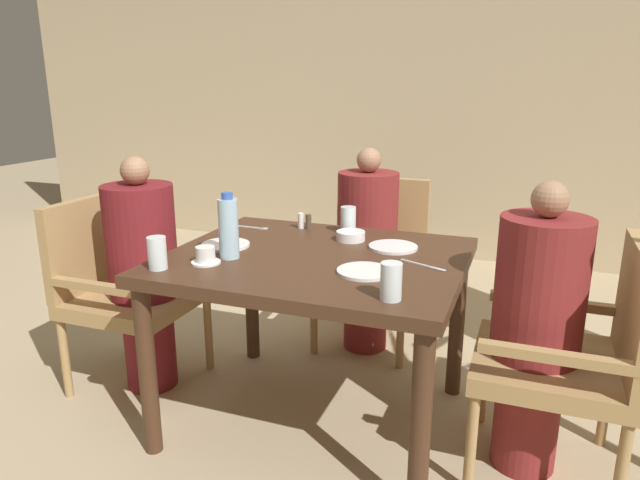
# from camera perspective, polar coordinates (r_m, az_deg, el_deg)

# --- Properties ---
(ground_plane) EXTENTS (16.00, 16.00, 0.00)m
(ground_plane) POSITION_cam_1_polar(r_m,az_deg,el_deg) (2.66, -0.40, -17.37)
(ground_plane) COLOR tan
(wall_back) EXTENTS (8.00, 0.06, 2.80)m
(wall_back) POSITION_cam_1_polar(r_m,az_deg,el_deg) (4.83, 11.44, 14.76)
(wall_back) COLOR tan
(wall_back) RESTS_ON ground_plane
(dining_table) EXTENTS (1.19, 1.00, 0.76)m
(dining_table) POSITION_cam_1_polar(r_m,az_deg,el_deg) (2.36, -0.43, -3.74)
(dining_table) COLOR #422819
(dining_table) RESTS_ON ground_plane
(chair_left_side) EXTENTS (0.54, 0.54, 0.91)m
(chair_left_side) POSITION_cam_1_polar(r_m,az_deg,el_deg) (2.91, -19.33, -4.11)
(chair_left_side) COLOR #A88451
(chair_left_side) RESTS_ON ground_plane
(diner_in_left_chair) EXTENTS (0.32, 0.32, 1.13)m
(diner_in_left_chair) POSITION_cam_1_polar(r_m,az_deg,el_deg) (2.80, -17.21, -3.14)
(diner_in_left_chair) COLOR maroon
(diner_in_left_chair) RESTS_ON ground_plane
(chair_far_side) EXTENTS (0.54, 0.54, 0.91)m
(chair_far_side) POSITION_cam_1_polar(r_m,az_deg,el_deg) (3.24, 5.39, -1.31)
(chair_far_side) COLOR #A88451
(chair_far_side) RESTS_ON ground_plane
(diner_in_far_chair) EXTENTS (0.32, 0.32, 1.12)m
(diner_in_far_chair) POSITION_cam_1_polar(r_m,az_deg,el_deg) (3.09, 4.72, -0.85)
(diner_in_far_chair) COLOR maroon
(diner_in_far_chair) RESTS_ON ground_plane
(chair_right_side) EXTENTS (0.54, 0.54, 0.91)m
(chair_right_side) POSITION_cam_1_polar(r_m,az_deg,el_deg) (2.29, 24.23, -10.05)
(chair_right_side) COLOR #A88451
(chair_right_side) RESTS_ON ground_plane
(diner_in_right_chair) EXTENTS (0.32, 0.32, 1.12)m
(diner_in_right_chair) POSITION_cam_1_polar(r_m,az_deg,el_deg) (2.25, 20.79, -8.17)
(diner_in_right_chair) COLOR maroon
(diner_in_right_chair) RESTS_ON ground_plane
(plate_main_left) EXTENTS (0.21, 0.21, 0.01)m
(plate_main_left) POSITION_cam_1_polar(r_m,az_deg,el_deg) (2.44, 7.32, -0.69)
(plate_main_left) COLOR white
(plate_main_left) RESTS_ON dining_table
(plate_main_right) EXTENTS (0.21, 0.21, 0.01)m
(plate_main_right) POSITION_cam_1_polar(r_m,az_deg,el_deg) (2.49, -9.42, -0.48)
(plate_main_right) COLOR white
(plate_main_right) RESTS_ON dining_table
(plate_dessert_center) EXTENTS (0.21, 0.21, 0.01)m
(plate_dessert_center) POSITION_cam_1_polar(r_m,az_deg,el_deg) (2.12, 4.48, -3.15)
(plate_dessert_center) COLOR white
(plate_dessert_center) RESTS_ON dining_table
(teacup_with_saucer) EXTENTS (0.12, 0.12, 0.07)m
(teacup_with_saucer) POSITION_cam_1_polar(r_m,az_deg,el_deg) (2.26, -11.37, -1.58)
(teacup_with_saucer) COLOR white
(teacup_with_saucer) RESTS_ON dining_table
(bowl_small) EXTENTS (0.13, 0.13, 0.04)m
(bowl_small) POSITION_cam_1_polar(r_m,az_deg,el_deg) (2.54, 3.08, 0.42)
(bowl_small) COLOR white
(bowl_small) RESTS_ON dining_table
(water_bottle) EXTENTS (0.08, 0.08, 0.27)m
(water_bottle) POSITION_cam_1_polar(r_m,az_deg,el_deg) (2.29, -9.14, 1.22)
(water_bottle) COLOR #A3C6DB
(water_bottle) RESTS_ON dining_table
(glass_tall_near) EXTENTS (0.07, 0.07, 0.12)m
(glass_tall_near) POSITION_cam_1_polar(r_m,az_deg,el_deg) (1.86, 7.12, -4.13)
(glass_tall_near) COLOR silver
(glass_tall_near) RESTS_ON dining_table
(glass_tall_mid) EXTENTS (0.07, 0.07, 0.12)m
(glass_tall_mid) POSITION_cam_1_polar(r_m,az_deg,el_deg) (2.65, 2.84, 2.01)
(glass_tall_mid) COLOR silver
(glass_tall_mid) RESTS_ON dining_table
(glass_tall_far) EXTENTS (0.07, 0.07, 0.12)m
(glass_tall_far) POSITION_cam_1_polar(r_m,az_deg,el_deg) (2.23, -15.97, -1.26)
(glass_tall_far) COLOR silver
(glass_tall_far) RESTS_ON dining_table
(salt_shaker) EXTENTS (0.03, 0.03, 0.07)m
(salt_shaker) POSITION_cam_1_polar(r_m,az_deg,el_deg) (2.75, -1.93, 1.94)
(salt_shaker) COLOR white
(salt_shaker) RESTS_ON dining_table
(pepper_shaker) EXTENTS (0.03, 0.03, 0.07)m
(pepper_shaker) POSITION_cam_1_polar(r_m,az_deg,el_deg) (2.73, -1.17, 1.84)
(pepper_shaker) COLOR #4C3D2D
(pepper_shaker) RESTS_ON dining_table
(fork_beside_plate) EXTENTS (0.19, 0.02, 0.00)m
(fork_beside_plate) POSITION_cam_1_polar(r_m,az_deg,el_deg) (2.78, -6.68, 1.25)
(fork_beside_plate) COLOR silver
(fork_beside_plate) RESTS_ON dining_table
(knife_beside_plate) EXTENTS (0.19, 0.09, 0.00)m
(knife_beside_plate) POSITION_cam_1_polar(r_m,az_deg,el_deg) (2.23, 10.44, -2.53)
(knife_beside_plate) COLOR silver
(knife_beside_plate) RESTS_ON dining_table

